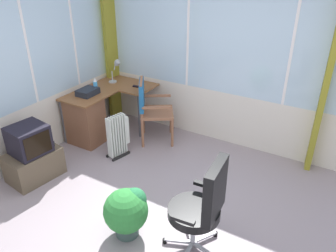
{
  "coord_description": "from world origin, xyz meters",
  "views": [
    {
      "loc": [
        -2.32,
        -1.49,
        2.62
      ],
      "look_at": [
        0.82,
        0.36,
        0.71
      ],
      "focal_mm": 35.79,
      "sensor_mm": 36.0,
      "label": 1
    }
  ],
  "objects_px": {
    "desk": "(88,117)",
    "tv_on_stand": "(32,155)",
    "space_heater": "(118,135)",
    "spray_bottle": "(95,85)",
    "paper_tray": "(88,92)",
    "wooden_armchair": "(148,103)",
    "tv_remote": "(137,87)",
    "potted_plant": "(127,211)",
    "office_chair": "(203,204)",
    "desk_lamp": "(117,67)"
  },
  "relations": [
    {
      "from": "desk",
      "to": "tv_on_stand",
      "type": "xyz_separation_m",
      "value": [
        -1.1,
        -0.05,
        -0.07
      ]
    },
    {
      "from": "space_heater",
      "to": "spray_bottle",
      "type": "bearing_deg",
      "value": 62.39
    },
    {
      "from": "paper_tray",
      "to": "wooden_armchair",
      "type": "height_order",
      "value": "wooden_armchair"
    },
    {
      "from": "paper_tray",
      "to": "wooden_armchair",
      "type": "xyz_separation_m",
      "value": [
        0.4,
        -0.8,
        -0.16
      ]
    },
    {
      "from": "tv_remote",
      "to": "spray_bottle",
      "type": "height_order",
      "value": "spray_bottle"
    },
    {
      "from": "paper_tray",
      "to": "tv_on_stand",
      "type": "distance_m",
      "value": 1.25
    },
    {
      "from": "desk",
      "to": "potted_plant",
      "type": "relative_size",
      "value": 2.42
    },
    {
      "from": "desk",
      "to": "spray_bottle",
      "type": "height_order",
      "value": "spray_bottle"
    },
    {
      "from": "desk",
      "to": "tv_remote",
      "type": "distance_m",
      "value": 0.89
    },
    {
      "from": "spray_bottle",
      "to": "potted_plant",
      "type": "distance_m",
      "value": 2.33
    },
    {
      "from": "office_chair",
      "to": "space_heater",
      "type": "relative_size",
      "value": 1.63
    },
    {
      "from": "potted_plant",
      "to": "paper_tray",
      "type": "bearing_deg",
      "value": 51.43
    },
    {
      "from": "tv_remote",
      "to": "spray_bottle",
      "type": "xyz_separation_m",
      "value": [
        -0.47,
        0.44,
        0.09
      ]
    },
    {
      "from": "desk_lamp",
      "to": "spray_bottle",
      "type": "bearing_deg",
      "value": 178.62
    },
    {
      "from": "desk",
      "to": "spray_bottle",
      "type": "bearing_deg",
      "value": 1.4
    },
    {
      "from": "desk",
      "to": "potted_plant",
      "type": "height_order",
      "value": "desk"
    },
    {
      "from": "space_heater",
      "to": "potted_plant",
      "type": "bearing_deg",
      "value": -138.85
    },
    {
      "from": "desk",
      "to": "office_chair",
      "type": "height_order",
      "value": "office_chair"
    },
    {
      "from": "desk_lamp",
      "to": "wooden_armchair",
      "type": "relative_size",
      "value": 0.38
    },
    {
      "from": "desk_lamp",
      "to": "office_chair",
      "type": "distance_m",
      "value": 3.06
    },
    {
      "from": "wooden_armchair",
      "to": "office_chair",
      "type": "bearing_deg",
      "value": -133.68
    },
    {
      "from": "tv_on_stand",
      "to": "space_heater",
      "type": "bearing_deg",
      "value": -31.63
    },
    {
      "from": "space_heater",
      "to": "potted_plant",
      "type": "height_order",
      "value": "space_heater"
    },
    {
      "from": "desk",
      "to": "spray_bottle",
      "type": "relative_size",
      "value": 6.05
    },
    {
      "from": "desk_lamp",
      "to": "potted_plant",
      "type": "distance_m",
      "value": 2.72
    },
    {
      "from": "office_chair",
      "to": "potted_plant",
      "type": "height_order",
      "value": "office_chair"
    },
    {
      "from": "desk_lamp",
      "to": "paper_tray",
      "type": "distance_m",
      "value": 0.71
    },
    {
      "from": "tv_remote",
      "to": "wooden_armchair",
      "type": "bearing_deg",
      "value": -132.14
    },
    {
      "from": "office_chair",
      "to": "desk",
      "type": "bearing_deg",
      "value": 65.65
    },
    {
      "from": "wooden_armchair",
      "to": "space_heater",
      "type": "xyz_separation_m",
      "value": [
        -0.58,
        0.13,
        -0.3
      ]
    },
    {
      "from": "tv_on_stand",
      "to": "office_chair",
      "type": "bearing_deg",
      "value": -89.86
    },
    {
      "from": "spray_bottle",
      "to": "wooden_armchair",
      "type": "distance_m",
      "value": 0.85
    },
    {
      "from": "tv_on_stand",
      "to": "space_heater",
      "type": "xyz_separation_m",
      "value": [
        0.98,
        -0.6,
        -0.01
      ]
    },
    {
      "from": "office_chair",
      "to": "potted_plant",
      "type": "xyz_separation_m",
      "value": [
        -0.2,
        0.73,
        -0.26
      ]
    },
    {
      "from": "spray_bottle",
      "to": "space_heater",
      "type": "height_order",
      "value": "spray_bottle"
    },
    {
      "from": "tv_remote",
      "to": "space_heater",
      "type": "xyz_separation_m",
      "value": [
        -0.81,
        -0.23,
        -0.42
      ]
    },
    {
      "from": "desk",
      "to": "space_heater",
      "type": "xyz_separation_m",
      "value": [
        -0.12,
        -0.66,
        -0.08
      ]
    },
    {
      "from": "spray_bottle",
      "to": "tv_on_stand",
      "type": "xyz_separation_m",
      "value": [
        -1.33,
        -0.06,
        -0.51
      ]
    },
    {
      "from": "wooden_armchair",
      "to": "space_heater",
      "type": "relative_size",
      "value": 1.55
    },
    {
      "from": "tv_remote",
      "to": "office_chair",
      "type": "xyz_separation_m",
      "value": [
        -1.79,
        -1.98,
        -0.18
      ]
    },
    {
      "from": "office_chair",
      "to": "space_heater",
      "type": "distance_m",
      "value": 2.02
    },
    {
      "from": "wooden_armchair",
      "to": "office_chair",
      "type": "xyz_separation_m",
      "value": [
        -1.56,
        -1.63,
        -0.05
      ]
    },
    {
      "from": "desk_lamp",
      "to": "paper_tray",
      "type": "height_order",
      "value": "desk_lamp"
    },
    {
      "from": "office_chair",
      "to": "wooden_armchair",
      "type": "bearing_deg",
      "value": 46.32
    },
    {
      "from": "tv_on_stand",
      "to": "desk",
      "type": "bearing_deg",
      "value": 2.85
    },
    {
      "from": "desk_lamp",
      "to": "spray_bottle",
      "type": "height_order",
      "value": "desk_lamp"
    },
    {
      "from": "desk",
      "to": "space_heater",
      "type": "height_order",
      "value": "desk"
    },
    {
      "from": "desk",
      "to": "desk_lamp",
      "type": "xyz_separation_m",
      "value": [
        0.75,
        -0.01,
        0.57
      ]
    },
    {
      "from": "desk",
      "to": "space_heater",
      "type": "bearing_deg",
      "value": -100.22
    },
    {
      "from": "spray_bottle",
      "to": "wooden_armchair",
      "type": "relative_size",
      "value": 0.22
    }
  ]
}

